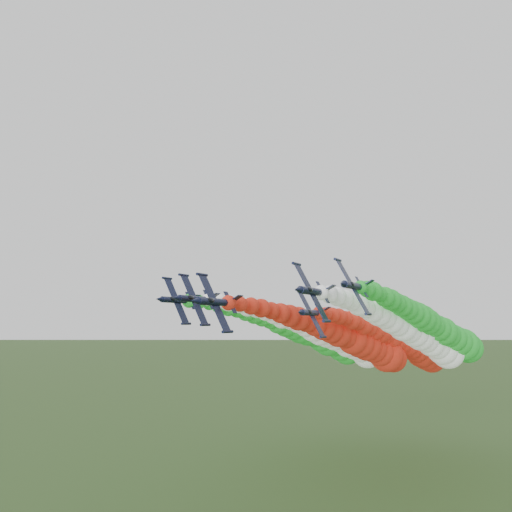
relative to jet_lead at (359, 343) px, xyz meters
The scene contains 6 objects.
jet_lead is the anchor object (origin of this frame).
jet_inner_left 12.69m from the jet_lead, 137.43° to the left, with size 16.45×88.38×22.87m.
jet_inner_right 14.88m from the jet_lead, 22.53° to the left, with size 16.15×88.08×22.57m.
jet_outer_left 22.09m from the jet_lead, 142.85° to the left, with size 16.28×88.22×22.71m.
jet_outer_right 22.66m from the jet_lead, 35.71° to the left, with size 15.97×87.90×22.39m.
jet_trail 25.93m from the jet_lead, 75.59° to the left, with size 16.12×88.05×22.54m.
Camera 1 is at (41.63, -80.25, 38.36)m, focal length 35.00 mm.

